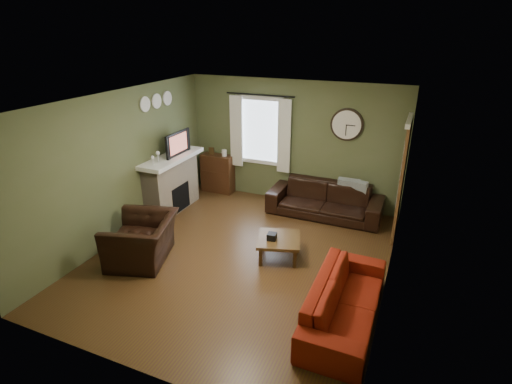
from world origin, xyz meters
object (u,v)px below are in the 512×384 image
at_px(coffee_table, 278,248).
at_px(sofa_red, 345,301).
at_px(sofa_brown, 325,200).
at_px(armchair, 142,240).
at_px(bookshelf, 218,173).

bearing_deg(coffee_table, sofa_red, -39.90).
relative_size(sofa_brown, sofa_red, 1.11).
bearing_deg(sofa_red, coffee_table, 50.10).
height_order(sofa_brown, armchair, armchair).
bearing_deg(sofa_red, bookshelf, 47.71).
relative_size(bookshelf, coffee_table, 1.28).
xyz_separation_m(armchair, coffee_table, (2.03, 0.92, -0.18)).
xyz_separation_m(bookshelf, coffee_table, (2.29, -2.18, -0.26)).
distance_m(bookshelf, sofa_brown, 2.60).
bearing_deg(sofa_brown, bookshelf, 173.73).
bearing_deg(bookshelf, sofa_brown, -6.27).
bearing_deg(sofa_brown, coffee_table, -98.95).
height_order(sofa_brown, coffee_table, sofa_brown).
relative_size(bookshelf, sofa_brown, 0.39).
distance_m(sofa_brown, armchair, 3.65).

